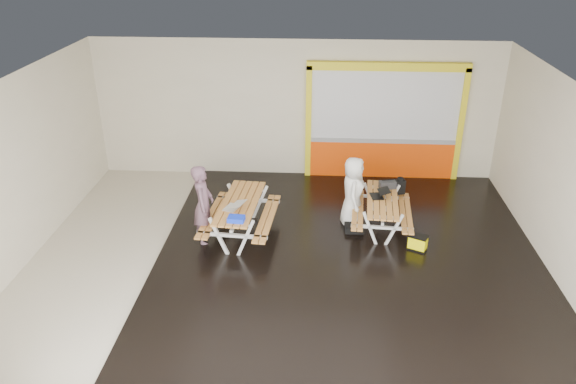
# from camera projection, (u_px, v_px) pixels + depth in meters

# --- Properties ---
(room) EXTENTS (10.02, 8.02, 3.52)m
(room) POSITION_uv_depth(u_px,v_px,m) (285.00, 177.00, 10.14)
(room) COLOR beige
(room) RESTS_ON ground
(deck) EXTENTS (7.50, 7.98, 0.05)m
(deck) POSITION_uv_depth(u_px,v_px,m) (349.00, 258.00, 10.83)
(deck) COLOR black
(deck) RESTS_ON room
(kiosk) EXTENTS (3.88, 0.16, 3.00)m
(kiosk) POSITION_uv_depth(u_px,v_px,m) (384.00, 125.00, 13.68)
(kiosk) COLOR #F74606
(kiosk) RESTS_ON room
(picnic_table_left) EXTENTS (1.53, 2.14, 0.82)m
(picnic_table_left) POSITION_uv_depth(u_px,v_px,m) (240.00, 210.00, 11.36)
(picnic_table_left) COLOR #B77734
(picnic_table_left) RESTS_ON deck
(picnic_table_right) EXTENTS (1.37, 1.91, 0.73)m
(picnic_table_right) POSITION_uv_depth(u_px,v_px,m) (382.00, 206.00, 11.66)
(picnic_table_right) COLOR #B77734
(picnic_table_right) RESTS_ON deck
(person_left) EXTENTS (0.45, 0.65, 1.71)m
(person_left) POSITION_uv_depth(u_px,v_px,m) (203.00, 205.00, 11.06)
(person_left) COLOR #674858
(person_left) RESTS_ON deck
(person_right) EXTENTS (0.53, 0.78, 1.57)m
(person_right) POSITION_uv_depth(u_px,v_px,m) (353.00, 192.00, 11.80)
(person_right) COLOR white
(person_right) RESTS_ON deck
(laptop_left) EXTENTS (0.49, 0.47, 0.17)m
(laptop_left) POSITION_uv_depth(u_px,v_px,m) (234.00, 206.00, 10.99)
(laptop_left) COLOR silver
(laptop_left) RESTS_ON picnic_table_left
(laptop_right) EXTENTS (0.43, 0.40, 0.16)m
(laptop_right) POSITION_uv_depth(u_px,v_px,m) (379.00, 194.00, 11.66)
(laptop_right) COLOR black
(laptop_right) RESTS_ON picnic_table_right
(blue_pouch) EXTENTS (0.33, 0.25, 0.09)m
(blue_pouch) POSITION_uv_depth(u_px,v_px,m) (236.00, 219.00, 10.53)
(blue_pouch) COLOR #1332E5
(blue_pouch) RESTS_ON picnic_table_left
(toolbox) EXTENTS (0.39, 0.26, 0.21)m
(toolbox) POSITION_uv_depth(u_px,v_px,m) (387.00, 185.00, 12.02)
(toolbox) COLOR black
(toolbox) RESTS_ON picnic_table_right
(backpack) EXTENTS (0.25, 0.19, 0.38)m
(backpack) POSITION_uv_depth(u_px,v_px,m) (400.00, 186.00, 12.28)
(backpack) COLOR black
(backpack) RESTS_ON picnic_table_right
(dark_case) EXTENTS (0.40, 0.31, 0.15)m
(dark_case) POSITION_uv_depth(u_px,v_px,m) (354.00, 228.00, 11.70)
(dark_case) COLOR black
(dark_case) RESTS_ON deck
(fluke_bag) EXTENTS (0.43, 0.38, 0.31)m
(fluke_bag) POSITION_uv_depth(u_px,v_px,m) (418.00, 243.00, 11.02)
(fluke_bag) COLOR black
(fluke_bag) RESTS_ON deck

